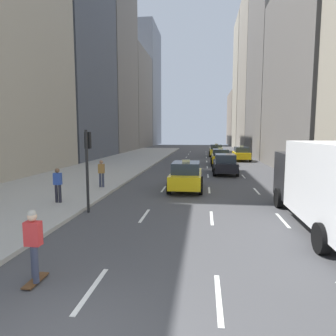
{
  "coord_description": "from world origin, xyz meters",
  "views": [
    {
      "loc": [
        2.25,
        -4.05,
        3.49
      ],
      "look_at": [
        0.11,
        13.7,
        1.35
      ],
      "focal_mm": 32.0,
      "sensor_mm": 36.0,
      "label": 1
    }
  ],
  "objects_px": {
    "taxi_third": "(216,150)",
    "pedestrian_mid_block": "(58,183)",
    "taxi_second": "(186,176)",
    "taxi_fourth": "(241,154)",
    "skateboarder": "(34,243)",
    "traffic_light_pole": "(88,157)",
    "sedan_black_near": "(225,164)",
    "box_truck": "(334,183)",
    "pedestrian_far_walking": "(101,172)",
    "taxi_lead": "(220,157)"
  },
  "relations": [
    {
      "from": "taxi_third",
      "to": "skateboarder",
      "type": "height_order",
      "value": "taxi_third"
    },
    {
      "from": "taxi_second",
      "to": "skateboarder",
      "type": "xyz_separation_m",
      "value": [
        -2.82,
        -11.66,
        0.08
      ]
    },
    {
      "from": "taxi_second",
      "to": "sedan_black_near",
      "type": "distance_m",
      "value": 7.86
    },
    {
      "from": "taxi_third",
      "to": "traffic_light_pole",
      "type": "xyz_separation_m",
      "value": [
        -6.75,
        -31.6,
        1.53
      ]
    },
    {
      "from": "taxi_fourth",
      "to": "taxi_lead",
      "type": "bearing_deg",
      "value": -118.44
    },
    {
      "from": "taxi_fourth",
      "to": "pedestrian_mid_block",
      "type": "xyz_separation_m",
      "value": [
        -11.45,
        -24.1,
        0.19
      ]
    },
    {
      "from": "taxi_lead",
      "to": "sedan_black_near",
      "type": "distance_m",
      "value": 7.04
    },
    {
      "from": "pedestrian_mid_block",
      "to": "traffic_light_pole",
      "type": "xyz_separation_m",
      "value": [
        1.9,
        -0.95,
        1.34
      ]
    },
    {
      "from": "sedan_black_near",
      "to": "pedestrian_mid_block",
      "type": "xyz_separation_m",
      "value": [
        -8.65,
        -11.88,
        0.2
      ]
    },
    {
      "from": "taxi_lead",
      "to": "taxi_fourth",
      "type": "height_order",
      "value": "same"
    },
    {
      "from": "sedan_black_near",
      "to": "box_truck",
      "type": "bearing_deg",
      "value": -78.9
    },
    {
      "from": "taxi_lead",
      "to": "taxi_third",
      "type": "xyz_separation_m",
      "value": [
        0.0,
        11.72,
        0.0
      ]
    },
    {
      "from": "taxi_second",
      "to": "taxi_fourth",
      "type": "bearing_deg",
      "value": 74.02
    },
    {
      "from": "pedestrian_mid_block",
      "to": "taxi_second",
      "type": "bearing_deg",
      "value": 37.78
    },
    {
      "from": "sedan_black_near",
      "to": "skateboarder",
      "type": "distance_m",
      "value": 19.82
    },
    {
      "from": "taxi_second",
      "to": "pedestrian_mid_block",
      "type": "xyz_separation_m",
      "value": [
        -5.85,
        -4.54,
        0.19
      ]
    },
    {
      "from": "taxi_lead",
      "to": "taxi_fourth",
      "type": "relative_size",
      "value": 1.0
    },
    {
      "from": "taxi_second",
      "to": "pedestrian_far_walking",
      "type": "bearing_deg",
      "value": -175.89
    },
    {
      "from": "taxi_third",
      "to": "traffic_light_pole",
      "type": "distance_m",
      "value": 32.35
    },
    {
      "from": "taxi_fourth",
      "to": "box_truck",
      "type": "bearing_deg",
      "value": -90.0
    },
    {
      "from": "taxi_fourth",
      "to": "traffic_light_pole",
      "type": "distance_m",
      "value": 26.85
    },
    {
      "from": "taxi_second",
      "to": "skateboarder",
      "type": "height_order",
      "value": "taxi_second"
    },
    {
      "from": "taxi_lead",
      "to": "pedestrian_far_walking",
      "type": "height_order",
      "value": "taxi_lead"
    },
    {
      "from": "taxi_second",
      "to": "pedestrian_far_walking",
      "type": "height_order",
      "value": "taxi_second"
    },
    {
      "from": "taxi_third",
      "to": "traffic_light_pole",
      "type": "bearing_deg",
      "value": -102.06
    },
    {
      "from": "taxi_second",
      "to": "taxi_third",
      "type": "xyz_separation_m",
      "value": [
        2.8,
        26.11,
        0.0
      ]
    },
    {
      "from": "taxi_second",
      "to": "skateboarder",
      "type": "relative_size",
      "value": 2.52
    },
    {
      "from": "taxi_second",
      "to": "taxi_third",
      "type": "relative_size",
      "value": 1.0
    },
    {
      "from": "sedan_black_near",
      "to": "pedestrian_far_walking",
      "type": "height_order",
      "value": "pedestrian_far_walking"
    },
    {
      "from": "taxi_lead",
      "to": "sedan_black_near",
      "type": "relative_size",
      "value": 0.97
    },
    {
      "from": "box_truck",
      "to": "traffic_light_pole",
      "type": "relative_size",
      "value": 2.33
    },
    {
      "from": "taxi_second",
      "to": "taxi_fourth",
      "type": "relative_size",
      "value": 1.0
    },
    {
      "from": "skateboarder",
      "to": "pedestrian_mid_block",
      "type": "relative_size",
      "value": 1.06
    },
    {
      "from": "taxi_third",
      "to": "box_truck",
      "type": "distance_m",
      "value": 33.16
    },
    {
      "from": "box_truck",
      "to": "pedestrian_mid_block",
      "type": "distance_m",
      "value": 11.72
    },
    {
      "from": "taxi_fourth",
      "to": "traffic_light_pole",
      "type": "relative_size",
      "value": 1.22
    },
    {
      "from": "sedan_black_near",
      "to": "pedestrian_mid_block",
      "type": "distance_m",
      "value": 14.7
    },
    {
      "from": "taxi_lead",
      "to": "taxi_second",
      "type": "height_order",
      "value": "same"
    },
    {
      "from": "taxi_second",
      "to": "sedan_black_near",
      "type": "bearing_deg",
      "value": 69.14
    },
    {
      "from": "pedestrian_mid_block",
      "to": "traffic_light_pole",
      "type": "bearing_deg",
      "value": -26.51
    },
    {
      "from": "box_truck",
      "to": "taxi_fourth",
      "type": "bearing_deg",
      "value": 90.0
    },
    {
      "from": "pedestrian_mid_block",
      "to": "pedestrian_far_walking",
      "type": "xyz_separation_m",
      "value": [
        0.69,
        4.17,
        0.0
      ]
    },
    {
      "from": "sedan_black_near",
      "to": "skateboarder",
      "type": "relative_size",
      "value": 2.59
    },
    {
      "from": "taxi_second",
      "to": "pedestrian_mid_block",
      "type": "relative_size",
      "value": 2.67
    },
    {
      "from": "sedan_black_near",
      "to": "traffic_light_pole",
      "type": "height_order",
      "value": "traffic_light_pole"
    },
    {
      "from": "taxi_lead",
      "to": "traffic_light_pole",
      "type": "xyz_separation_m",
      "value": [
        -6.75,
        -19.88,
        1.53
      ]
    },
    {
      "from": "pedestrian_mid_block",
      "to": "traffic_light_pole",
      "type": "relative_size",
      "value": 0.46
    },
    {
      "from": "box_truck",
      "to": "taxi_third",
      "type": "bearing_deg",
      "value": 94.85
    },
    {
      "from": "box_truck",
      "to": "pedestrian_mid_block",
      "type": "height_order",
      "value": "box_truck"
    },
    {
      "from": "taxi_third",
      "to": "pedestrian_mid_block",
      "type": "distance_m",
      "value": 31.85
    }
  ]
}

